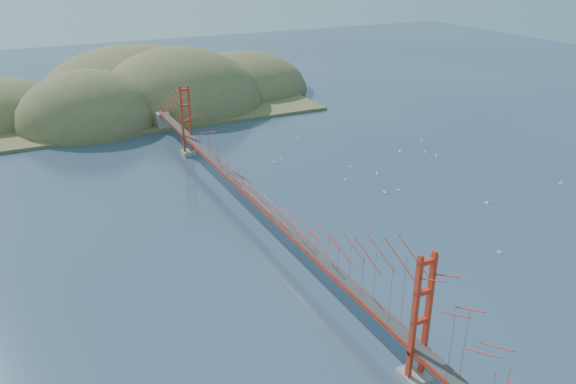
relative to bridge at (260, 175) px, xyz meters
name	(u,v)px	position (x,y,z in m)	size (l,w,h in m)	color
ground	(262,227)	(0.00, -0.18, -7.01)	(320.00, 320.00, 0.00)	navy
bridge	(260,175)	(0.00, 0.00, 0.00)	(2.20, 94.40, 12.00)	gray
far_headlands	(147,101)	(2.21, 68.33, -7.01)	(84.00, 58.00, 25.00)	brown
sailboat_9	(436,155)	(36.70, 10.51, -6.86)	(0.52, 0.57, 0.64)	white
sailboat_14	(377,173)	(23.15, 8.20, -6.86)	(0.58, 0.58, 0.63)	white
sailboat_4	(400,151)	(32.58, 14.96, -6.85)	(0.62, 0.66, 0.74)	white
sailboat_10	(499,251)	(21.73, -18.05, -6.86)	(0.50, 0.57, 0.65)	white
sailboat_12	(281,159)	(12.87, 20.64, -6.87)	(0.53, 0.46, 0.61)	white
sailboat_1	(399,190)	(22.27, 1.52, -6.86)	(0.63, 0.63, 0.66)	white
sailboat_0	(385,192)	(20.09, 1.88, -6.85)	(0.55, 0.62, 0.71)	white
sailboat_11	(561,183)	(45.18, -7.11, -6.86)	(0.60, 0.58, 0.67)	white
sailboat_16	(274,162)	(11.21, 19.77, -6.86)	(0.60, 0.60, 0.63)	white
sailboat_5	(487,202)	(30.41, -7.28, -6.85)	(0.55, 0.65, 0.75)	white
sailboat_3	(346,180)	(17.55, 8.19, -6.87)	(0.50, 0.41, 0.58)	white
sailboat_15	(369,122)	(37.93, 32.01, -6.86)	(0.63, 0.63, 0.67)	white
sailboat_7	(298,138)	(20.40, 29.29, -6.87)	(0.51, 0.45, 0.59)	white
sailboat_8	(425,152)	(36.05, 12.73, -6.87)	(0.54, 0.46, 0.62)	white
sailboat_17	(421,140)	(39.55, 17.88, -6.87)	(0.49, 0.41, 0.57)	white
sailboat_extra_0	(351,166)	(21.21, 12.57, -6.86)	(0.64, 0.64, 0.67)	white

